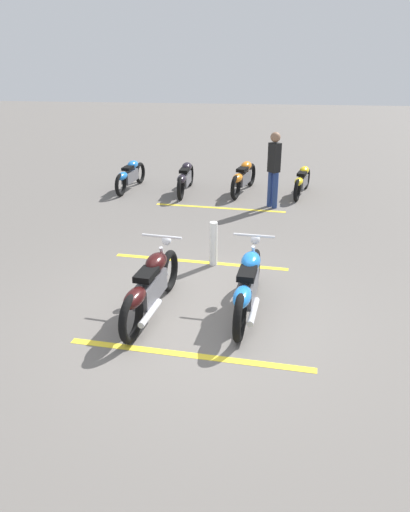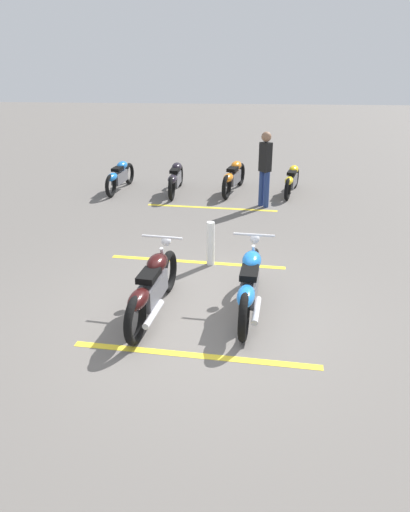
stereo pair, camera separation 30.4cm
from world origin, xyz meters
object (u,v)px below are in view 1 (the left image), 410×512
Objects in this scene: motorcycle_row_left at (243,177)px; bollard_post at (213,244)px; motorcycle_dark_foreground at (150,286)px; motorcycle_row_center at (185,178)px; motorcycle_bright_foreground at (248,285)px; motorcycle_row_far_left at (302,181)px; motorcycle_row_right at (130,175)px; bystander_near_row at (274,166)px.

bollard_post is at bearing -169.79° from motorcycle_row_left.
motorcycle_dark_foreground is at bearing 159.91° from bollard_post.
motorcycle_dark_foreground reaches higher than motorcycle_row_center.
motorcycle_row_left is 2.59× the size of bollard_post.
motorcycle_bright_foreground is 6.61m from motorcycle_row_left.
motorcycle_row_right is at bearing 104.39° from motorcycle_row_far_left.
motorcycle_dark_foreground is at bearing -155.30° from motorcycle_row_right.
motorcycle_row_far_left is (6.56, -1.15, -0.07)m from motorcycle_bright_foreground.
bystander_near_row is at bearing -133.78° from motorcycle_row_left.
motorcycle_bright_foreground reaches higher than motorcycle_row_center.
motorcycle_row_center is at bearing 111.24° from motorcycle_row_left.
bystander_near_row is (5.39, -0.38, 0.55)m from motorcycle_bright_foreground.
motorcycle_dark_foreground is 2.05m from bollard_post.
bystander_near_row reaches higher than motorcycle_row_left.
motorcycle_row_right is at bearing 104.73° from motorcycle_row_left.
motorcycle_row_far_left is 1.53m from bystander_near_row.
motorcycle_row_left is 1.54m from bystander_near_row.
motorcycle_row_center is 1.03× the size of motorcycle_row_right.
motorcycle_row_left is at bearing -3.36° from bollard_post.
motorcycle_row_right is (0.14, 1.55, -0.01)m from motorcycle_row_center.
motorcycle_row_center is (6.59, 0.54, -0.04)m from motorcycle_dark_foreground.
motorcycle_bright_foreground reaches higher than motorcycle_row_far_left.
motorcycle_row_right is 1.11× the size of bystander_near_row.
motorcycle_bright_foreground is 2.78× the size of bollard_post.
motorcycle_bright_foreground is at bearing -137.23° from bystander_near_row.
motorcycle_row_far_left is at bearing -4.44° from motorcycle_bright_foreground.
bystander_near_row is (-1.17, 0.77, 0.62)m from motorcycle_row_far_left.
motorcycle_row_center is at bearing 14.96° from bollard_post.
motorcycle_bright_foreground reaches higher than motorcycle_row_left.
motorcycle_dark_foreground is 1.11× the size of motorcycle_row_right.
bystander_near_row is 2.26× the size of bollard_post.
motorcycle_bright_foreground is 1.19× the size of motorcycle_row_far_left.
motorcycle_row_left reaches higher than motorcycle_row_right.
bollard_post is (-4.87, 0.29, -0.03)m from motorcycle_row_left.
motorcycle_dark_foreground is (-0.20, 1.38, 0.00)m from motorcycle_bright_foreground.
motorcycle_bright_foreground is at bearing -73.86° from motorcycle_dark_foreground.
bollard_post is at bearing -163.66° from motorcycle_row_center.
motorcycle_row_left is 1.55m from motorcycle_row_center.
motorcycle_row_left is (6.80, -0.99, -0.03)m from motorcycle_dark_foreground.
motorcycle_row_center is at bearing 113.36° from bystander_near_row.
bystander_near_row reaches higher than motorcycle_row_center.
motorcycle_row_far_left is 2.34× the size of bollard_post.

